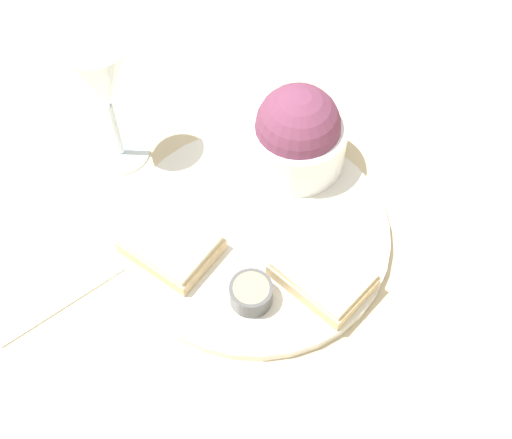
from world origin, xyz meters
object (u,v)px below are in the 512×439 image
at_px(sauce_ramekin, 251,293).
at_px(napkin, 39,267).
at_px(wine_glass, 103,82).
at_px(salad_bowl, 297,134).
at_px(cheese_toast_near, 323,274).
at_px(cheese_toast_far, 171,244).

height_order(sauce_ramekin, napkin, sauce_ramekin).
bearing_deg(napkin, wine_glass, -82.33).
distance_m(sauce_ramekin, napkin, 0.24).
relative_size(salad_bowl, napkin, 0.64).
relative_size(sauce_ramekin, wine_glass, 0.26).
height_order(salad_bowl, cheese_toast_near, salad_bowl).
distance_m(salad_bowl, sauce_ramekin, 0.20).
distance_m(salad_bowl, wine_glass, 0.23).
relative_size(cheese_toast_near, cheese_toast_far, 1.10).
height_order(cheese_toast_far, wine_glass, wine_glass).
bearing_deg(cheese_toast_far, sauce_ramekin, 177.02).
bearing_deg(cheese_toast_far, wine_glass, -31.68).
xyz_separation_m(cheese_toast_far, napkin, (0.12, 0.09, -0.02)).
bearing_deg(cheese_toast_far, napkin, 37.55).
bearing_deg(wine_glass, napkin, 97.67).
xyz_separation_m(sauce_ramekin, cheese_toast_far, (0.11, -0.01, -0.00)).
bearing_deg(salad_bowl, sauce_ramekin, 105.91).
bearing_deg(salad_bowl, cheese_toast_far, 73.99).
xyz_separation_m(sauce_ramekin, cheese_toast_near, (-0.05, -0.06, -0.00)).
bearing_deg(salad_bowl, wine_glass, 26.14).
xyz_separation_m(cheese_toast_near, cheese_toast_far, (0.16, 0.05, 0.00)).
distance_m(sauce_ramekin, wine_glass, 0.29).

